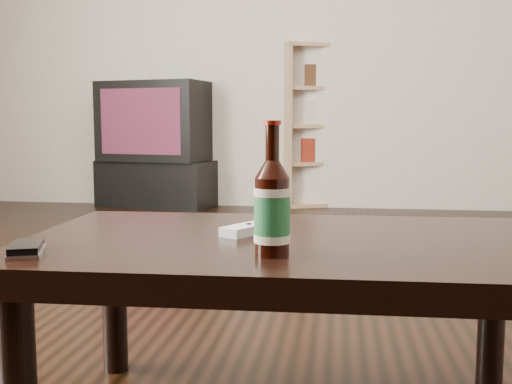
# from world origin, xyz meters

# --- Properties ---
(floor) EXTENTS (5.00, 6.00, 0.01)m
(floor) POSITION_xyz_m (0.00, 0.00, -0.01)
(floor) COLOR black
(floor) RESTS_ON ground
(wall_back) EXTENTS (5.00, 0.02, 2.70)m
(wall_back) POSITION_xyz_m (0.00, 3.01, 1.35)
(wall_back) COLOR #BBAFA2
(wall_back) RESTS_ON ground
(tv_stand) EXTENTS (0.98, 0.63, 0.36)m
(tv_stand) POSITION_xyz_m (-1.07, 2.94, 0.18)
(tv_stand) COLOR black
(tv_stand) RESTS_ON floor
(tv) EXTENTS (0.91, 0.68, 0.62)m
(tv) POSITION_xyz_m (-1.07, 2.93, 0.67)
(tv) COLOR black
(tv) RESTS_ON tv_stand
(bookshelf) EXTENTS (0.75, 0.54, 1.27)m
(bookshelf) POSITION_xyz_m (0.23, 3.17, 0.66)
(bookshelf) COLOR tan
(bookshelf) RESTS_ON floor
(coffee_table) EXTENTS (1.14, 0.68, 0.42)m
(coffee_table) POSITION_xyz_m (0.27, -0.43, 0.37)
(coffee_table) COLOR black
(coffee_table) RESTS_ON floor
(beer_bottle) EXTENTS (0.08, 0.08, 0.25)m
(beer_bottle) POSITION_xyz_m (0.24, -0.60, 0.51)
(beer_bottle) COLOR black
(beer_bottle) RESTS_ON coffee_table
(phone) EXTENTS (0.09, 0.12, 0.02)m
(phone) POSITION_xyz_m (-0.22, -0.65, 0.43)
(phone) COLOR #B9B9BB
(phone) RESTS_ON coffee_table
(remote) EXTENTS (0.14, 0.18, 0.02)m
(remote) POSITION_xyz_m (0.18, -0.37, 0.43)
(remote) COLOR #BBBBBD
(remote) RESTS_ON coffee_table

